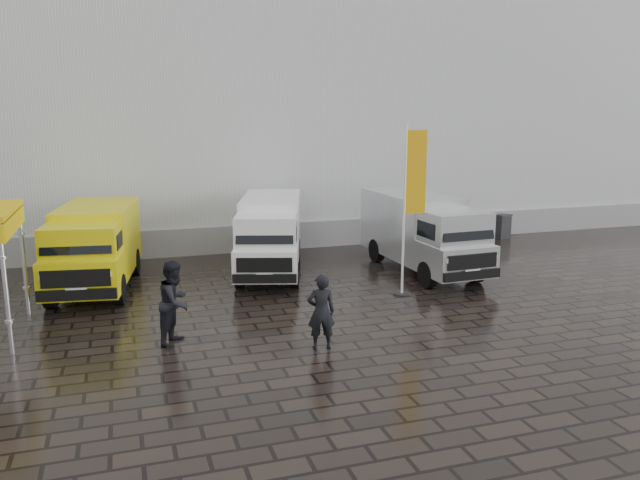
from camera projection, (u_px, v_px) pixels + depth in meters
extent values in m
plane|color=black|center=(395.00, 309.00, 16.30)|extent=(120.00, 120.00, 0.00)
cube|color=silver|center=(299.00, 93.00, 30.61)|extent=(44.00, 16.00, 12.00)
cube|color=gray|center=(357.00, 232.00, 24.21)|extent=(44.00, 0.15, 1.00)
cylinder|color=silver|center=(24.00, 261.00, 15.60)|extent=(0.10, 0.10, 2.80)
cylinder|color=silver|center=(6.00, 290.00, 13.07)|extent=(0.10, 0.10, 2.80)
cylinder|color=black|center=(402.00, 293.00, 17.64)|extent=(0.50, 0.50, 0.04)
cylinder|color=white|center=(404.00, 211.00, 17.16)|extent=(0.07, 0.07, 4.77)
cube|color=orange|center=(416.00, 172.00, 17.05)|extent=(0.60, 0.03, 2.29)
cube|color=black|center=(502.00, 226.00, 25.48)|extent=(0.68, 0.68, 0.97)
imported|color=black|center=(321.00, 312.00, 13.43)|extent=(0.66, 0.49, 1.67)
imported|color=black|center=(175.00, 302.00, 13.78)|extent=(1.07, 1.14, 1.87)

